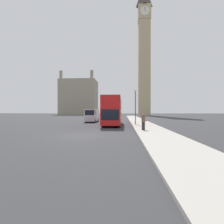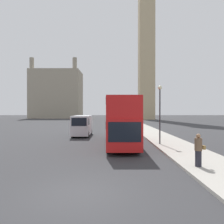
% 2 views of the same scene
% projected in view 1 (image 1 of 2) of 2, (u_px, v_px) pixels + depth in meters
% --- Properties ---
extents(ground_plane, '(300.00, 300.00, 0.00)m').
position_uv_depth(ground_plane, '(81.00, 135.00, 15.44)').
color(ground_plane, '#333335').
extents(sidewalk_strip, '(3.57, 120.00, 0.15)m').
position_uv_depth(sidewalk_strip, '(159.00, 135.00, 14.98)').
color(sidewalk_strip, '#ADA89E').
rests_on(sidewalk_strip, ground_plane).
extents(clock_tower, '(5.95, 6.12, 65.08)m').
position_uv_depth(clock_tower, '(144.00, 48.00, 85.75)').
color(clock_tower, tan).
rests_on(clock_tower, ground_plane).
extents(building_block_distant, '(20.38, 14.39, 24.54)m').
position_uv_depth(building_block_distant, '(79.00, 98.00, 102.44)').
color(building_block_distant, '#9E937F').
rests_on(building_block_distant, ground_plane).
extents(red_double_decker_bus, '(2.54, 10.31, 4.20)m').
position_uv_depth(red_double_decker_bus, '(113.00, 110.00, 26.73)').
color(red_double_decker_bus, red).
rests_on(red_double_decker_bus, ground_plane).
extents(white_van, '(2.05, 5.49, 2.52)m').
position_uv_depth(white_van, '(92.00, 115.00, 34.43)').
color(white_van, silver).
rests_on(white_van, ground_plane).
extents(pedestrian, '(0.55, 0.39, 1.75)m').
position_uv_depth(pedestrian, '(143.00, 122.00, 18.45)').
color(pedestrian, '#23232D').
rests_on(pedestrian, sidewalk_strip).
extents(street_lamp, '(0.36, 0.36, 5.23)m').
position_uv_depth(street_lamp, '(135.00, 101.00, 26.36)').
color(street_lamp, '#38383D').
rests_on(street_lamp, sidewalk_strip).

